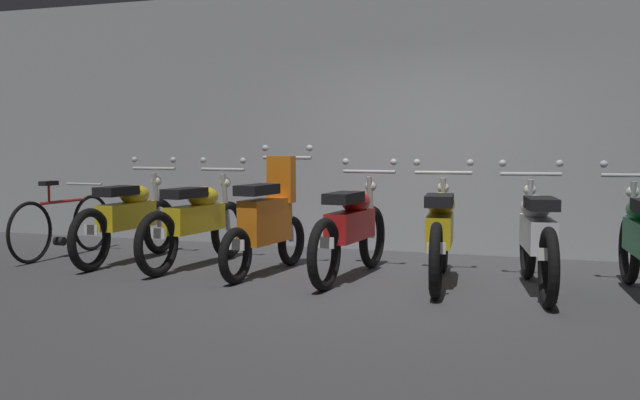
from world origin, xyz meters
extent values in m
plane|color=#424244|center=(0.00, 0.00, 0.00)|extent=(80.00, 80.00, 0.00)
cube|color=#9EA0A3|center=(0.00, 2.39, 1.60)|extent=(16.00, 0.30, 3.21)
torus|color=black|center=(-3.03, 1.11, 0.33)|extent=(0.10, 0.65, 0.65)
torus|color=black|center=(-3.05, -0.19, 0.33)|extent=(0.10, 0.65, 0.65)
cube|color=gold|center=(-3.04, 0.46, 0.52)|extent=(0.23, 0.84, 0.28)
ellipsoid|color=gold|center=(-3.04, 0.62, 0.73)|extent=(0.27, 0.44, 0.22)
cube|color=black|center=(-3.04, 0.28, 0.80)|extent=(0.25, 0.52, 0.10)
cylinder|color=#B7BABF|center=(-3.03, 1.01, 1.02)|extent=(0.56, 0.04, 0.04)
sphere|color=#B7BABF|center=(-3.29, 1.01, 1.12)|extent=(0.07, 0.07, 0.07)
sphere|color=#B7BABF|center=(-2.77, 1.01, 1.12)|extent=(0.07, 0.07, 0.07)
cylinder|color=#B7BABF|center=(-3.03, 1.06, 0.65)|extent=(0.06, 0.16, 0.65)
sphere|color=silver|center=(-3.03, 1.06, 0.87)|extent=(0.12, 0.12, 0.12)
cube|color=white|center=(-3.05, -0.16, 0.43)|extent=(0.16, 0.01, 0.10)
torus|color=black|center=(-2.10, 1.06, 0.33)|extent=(0.16, 0.66, 0.65)
torus|color=black|center=(-2.24, -0.23, 0.33)|extent=(0.16, 0.66, 0.65)
cube|color=gold|center=(-2.17, 0.42, 0.52)|extent=(0.31, 0.85, 0.28)
ellipsoid|color=gold|center=(-2.15, 0.57, 0.73)|extent=(0.30, 0.46, 0.22)
cube|color=black|center=(-2.19, 0.24, 0.80)|extent=(0.29, 0.54, 0.10)
cylinder|color=#B7BABF|center=(-2.11, 0.96, 1.02)|extent=(0.56, 0.09, 0.04)
sphere|color=#B7BABF|center=(-2.37, 0.99, 1.12)|extent=(0.07, 0.07, 0.07)
sphere|color=#B7BABF|center=(-1.85, 0.93, 1.12)|extent=(0.07, 0.07, 0.07)
cylinder|color=#B7BABF|center=(-2.11, 1.01, 0.65)|extent=(0.07, 0.16, 0.65)
sphere|color=silver|center=(-2.11, 1.01, 0.87)|extent=(0.12, 0.12, 0.12)
cube|color=white|center=(-2.24, -0.20, 0.43)|extent=(0.16, 0.03, 0.10)
torus|color=black|center=(-1.25, 0.84, 0.27)|extent=(0.14, 0.54, 0.53)
torus|color=black|center=(-1.36, -0.31, 0.27)|extent=(0.14, 0.54, 0.53)
cube|color=orange|center=(-1.30, 0.27, 0.54)|extent=(0.29, 0.75, 0.44)
cube|color=orange|center=(-1.27, 0.61, 0.94)|extent=(0.29, 0.15, 0.48)
cube|color=black|center=(-1.32, 0.11, 0.85)|extent=(0.29, 0.54, 0.10)
cylinder|color=#B7BABF|center=(-1.26, 0.75, 1.16)|extent=(0.56, 0.09, 0.04)
sphere|color=#B7BABF|center=(-1.52, 0.77, 1.26)|extent=(0.07, 0.07, 0.07)
sphere|color=#B7BABF|center=(-1.00, 0.72, 1.26)|extent=(0.07, 0.07, 0.07)
cylinder|color=#B7BABF|center=(-1.25, 0.79, 0.69)|extent=(0.07, 0.15, 0.85)
sphere|color=silver|center=(-1.25, 0.79, 1.01)|extent=(0.12, 0.12, 0.12)
cube|color=white|center=(-1.35, -0.28, 0.36)|extent=(0.16, 0.03, 0.10)
torus|color=black|center=(-0.39, 0.97, 0.33)|extent=(0.13, 0.65, 0.65)
torus|color=black|center=(-0.48, -0.33, 0.33)|extent=(0.13, 0.65, 0.65)
cube|color=red|center=(-0.43, 0.32, 0.52)|extent=(0.27, 0.84, 0.28)
ellipsoid|color=red|center=(-0.42, 0.48, 0.73)|extent=(0.29, 0.46, 0.22)
cube|color=black|center=(-0.45, 0.14, 0.80)|extent=(0.27, 0.53, 0.10)
cylinder|color=#B7BABF|center=(-0.40, 0.87, 1.02)|extent=(0.56, 0.07, 0.04)
sphere|color=#B7BABF|center=(-0.66, 0.88, 1.12)|extent=(0.07, 0.07, 0.07)
sphere|color=#B7BABF|center=(-0.14, 0.85, 1.12)|extent=(0.07, 0.07, 0.07)
cylinder|color=#B7BABF|center=(-0.39, 0.92, 0.65)|extent=(0.07, 0.16, 0.65)
sphere|color=silver|center=(-0.39, 0.92, 0.87)|extent=(0.12, 0.12, 0.12)
cube|color=white|center=(-0.48, -0.30, 0.43)|extent=(0.16, 0.02, 0.10)
torus|color=black|center=(0.35, 0.95, 0.33)|extent=(0.17, 0.66, 0.65)
torus|color=black|center=(0.52, -0.34, 0.33)|extent=(0.17, 0.66, 0.65)
cube|color=gold|center=(0.43, 0.30, 0.52)|extent=(0.32, 0.85, 0.28)
ellipsoid|color=gold|center=(0.41, 0.46, 0.73)|extent=(0.31, 0.47, 0.22)
cube|color=black|center=(0.46, 0.12, 0.80)|extent=(0.30, 0.55, 0.10)
cylinder|color=#B7BABF|center=(0.37, 0.85, 1.02)|extent=(0.56, 0.11, 0.04)
sphere|color=#B7BABF|center=(0.11, 0.81, 1.12)|extent=(0.07, 0.07, 0.07)
sphere|color=#B7BABF|center=(0.62, 0.88, 1.12)|extent=(0.07, 0.07, 0.07)
cylinder|color=#B7BABF|center=(0.36, 0.90, 0.65)|extent=(0.08, 0.17, 0.65)
sphere|color=silver|center=(0.36, 0.90, 0.87)|extent=(0.12, 0.12, 0.12)
cube|color=white|center=(0.51, -0.32, 0.43)|extent=(0.16, 0.03, 0.10)
torus|color=black|center=(1.19, 0.88, 0.33)|extent=(0.21, 0.66, 0.65)
torus|color=black|center=(1.42, -0.40, 0.33)|extent=(0.21, 0.66, 0.65)
cube|color=silver|center=(1.30, 0.24, 0.52)|extent=(0.37, 0.86, 0.28)
ellipsoid|color=silver|center=(1.27, 0.39, 0.73)|extent=(0.33, 0.48, 0.22)
cube|color=black|center=(1.33, 0.06, 0.80)|extent=(0.33, 0.55, 0.10)
cylinder|color=#B7BABF|center=(1.20, 0.77, 1.02)|extent=(0.56, 0.14, 0.04)
sphere|color=#B7BABF|center=(0.95, 0.73, 1.12)|extent=(0.07, 0.07, 0.07)
sphere|color=#B7BABF|center=(1.46, 0.82, 1.12)|extent=(0.07, 0.07, 0.07)
cylinder|color=#B7BABF|center=(1.19, 0.82, 0.65)|extent=(0.08, 0.17, 0.65)
sphere|color=silver|center=(1.19, 0.82, 0.87)|extent=(0.12, 0.12, 0.12)
cube|color=white|center=(1.41, -0.38, 0.43)|extent=(0.16, 0.04, 0.10)
torus|color=black|center=(2.09, 0.88, 0.33)|extent=(0.17, 0.66, 0.65)
cylinder|color=#B7BABF|center=(2.10, 0.77, 1.02)|extent=(0.56, 0.11, 0.04)
sphere|color=#B7BABF|center=(1.84, 0.74, 1.12)|extent=(0.07, 0.07, 0.07)
cylinder|color=#B7BABF|center=(2.10, 0.83, 0.65)|extent=(0.08, 0.17, 0.65)
sphere|color=silver|center=(2.10, 0.83, 0.87)|extent=(0.12, 0.12, 0.12)
torus|color=black|center=(-3.95, 1.07, 0.34)|extent=(0.05, 0.68, 0.68)
torus|color=black|center=(-3.97, 0.02, 0.34)|extent=(0.05, 0.68, 0.68)
cylinder|color=#B21E1E|center=(-3.96, 0.55, 0.64)|extent=(0.05, 0.68, 0.04)
cylinder|color=#B21E1E|center=(-3.97, 0.34, 0.74)|extent=(0.03, 0.03, 0.22)
cube|color=black|center=(-3.97, 0.34, 0.86)|extent=(0.10, 0.22, 0.05)
cylinder|color=#B7BABF|center=(-3.96, 0.95, 0.82)|extent=(0.50, 0.04, 0.03)
cylinder|color=black|center=(-3.96, 0.49, 0.19)|extent=(0.12, 0.10, 0.10)
camera|label=1|loc=(1.60, -6.41, 1.30)|focal=41.24mm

